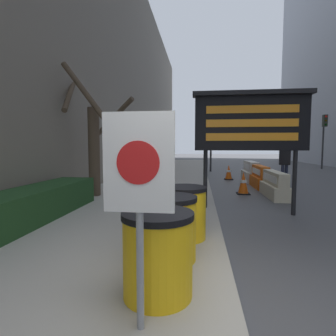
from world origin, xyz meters
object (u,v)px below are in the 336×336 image
at_px(barrel_drum_foreground, 158,254).
at_px(barrel_drum_middle, 170,228).
at_px(jersey_barrier_cream, 275,186).
at_px(traffic_cone_mid, 229,172).
at_px(message_board, 250,123).
at_px(jersey_barrier_orange_far, 260,178).
at_px(traffic_light_near_curb, 211,133).
at_px(jersey_barrier_white, 251,173).
at_px(barrel_drum_back, 184,212).
at_px(traffic_cone_near, 243,183).
at_px(pedestrian_worker, 285,161).
at_px(traffic_light_far_side, 324,130).
at_px(warning_sign, 139,181).

bearing_deg(barrel_drum_foreground, barrel_drum_middle, 88.67).
relative_size(barrel_drum_foreground, jersey_barrier_cream, 0.45).
relative_size(barrel_drum_foreground, traffic_cone_mid, 1.13).
bearing_deg(message_board, jersey_barrier_orange_far, 74.17).
relative_size(barrel_drum_foreground, traffic_light_near_curb, 0.24).
distance_m(jersey_barrier_white, traffic_light_near_curb, 5.45).
relative_size(barrel_drum_back, jersey_barrier_cream, 0.45).
distance_m(jersey_barrier_orange_far, traffic_cone_near, 1.82).
bearing_deg(barrel_drum_back, message_board, 57.43).
height_order(barrel_drum_middle, jersey_barrier_orange_far, barrel_drum_middle).
height_order(barrel_drum_middle, traffic_cone_near, barrel_drum_middle).
bearing_deg(pedestrian_worker, barrel_drum_back, -94.68).
bearing_deg(traffic_cone_near, traffic_light_near_curb, 95.34).
bearing_deg(pedestrian_worker, traffic_light_far_side, 80.06).
bearing_deg(traffic_cone_near, barrel_drum_back, -109.31).
distance_m(barrel_drum_foreground, barrel_drum_middle, 0.84).
height_order(barrel_drum_back, pedestrian_worker, pedestrian_worker).
xyz_separation_m(barrel_drum_back, traffic_cone_near, (1.72, 4.90, -0.17)).
bearing_deg(jersey_barrier_cream, jersey_barrier_white, 90.00).
distance_m(jersey_barrier_orange_far, pedestrian_worker, 1.92).
xyz_separation_m(jersey_barrier_white, traffic_cone_near, (-0.90, -3.49, -0.03)).
xyz_separation_m(barrel_drum_back, traffic_light_far_side, (9.08, 15.98, 2.28)).
height_order(warning_sign, traffic_light_far_side, traffic_light_far_side).
bearing_deg(traffic_light_far_side, pedestrian_worker, -122.08).
bearing_deg(traffic_light_far_side, barrel_drum_back, -119.61).
relative_size(barrel_drum_foreground, traffic_light_far_side, 0.22).
distance_m(barrel_drum_middle, warning_sign, 1.57).
distance_m(barrel_drum_middle, traffic_cone_mid, 9.91).
xyz_separation_m(warning_sign, jersey_barrier_orange_far, (2.85, 8.67, -0.95)).
xyz_separation_m(jersey_barrier_cream, jersey_barrier_orange_far, (-0.00, 2.03, 0.02)).
distance_m(jersey_barrier_cream, traffic_light_near_curb, 9.09).
bearing_deg(traffic_cone_near, traffic_light_far_side, 56.40).
bearing_deg(message_board, barrel_drum_middle, -117.00).
relative_size(traffic_light_near_curb, pedestrian_worker, 2.05).
bearing_deg(barrel_drum_middle, jersey_barrier_white, 73.34).
height_order(jersey_barrier_white, traffic_light_near_curb, traffic_light_near_curb).
height_order(barrel_drum_back, jersey_barrier_white, barrel_drum_back).
relative_size(barrel_drum_foreground, traffic_cone_near, 1.10).
bearing_deg(message_board, jersey_barrier_white, 78.92).
bearing_deg(traffic_light_near_curb, barrel_drum_middle, -94.48).
xyz_separation_m(traffic_light_far_side, pedestrian_worker, (-5.17, -8.24, -1.82)).
xyz_separation_m(barrel_drum_back, traffic_cone_mid, (1.65, 8.90, -0.18)).
bearing_deg(barrel_drum_foreground, barrel_drum_back, 84.42).
height_order(jersey_barrier_orange_far, traffic_cone_near, jersey_barrier_orange_far).
height_order(barrel_drum_back, traffic_cone_near, barrel_drum_back).
height_order(barrel_drum_back, message_board, message_board).
bearing_deg(warning_sign, traffic_cone_near, 74.68).
distance_m(message_board, jersey_barrier_cream, 3.13).
bearing_deg(pedestrian_worker, jersey_barrier_white, 175.56).
relative_size(barrel_drum_back, traffic_light_near_curb, 0.24).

